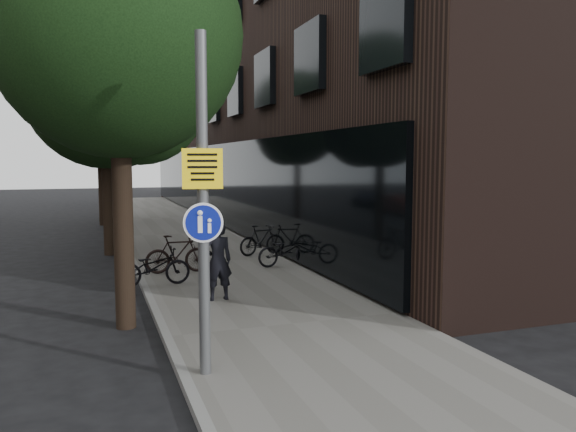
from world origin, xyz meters
name	(u,v)px	position (x,y,z in m)	size (l,w,h in m)	color
ground	(365,408)	(0.00, 0.00, 0.00)	(120.00, 120.00, 0.00)	black
sidewalk	(215,264)	(0.25, 10.00, 0.06)	(4.50, 60.00, 0.12)	#62605B
curb_edge	(136,268)	(-2.00, 10.00, 0.07)	(0.15, 60.00, 0.13)	slate
building_right_dark_brick	(319,48)	(8.50, 22.00, 9.00)	(12.00, 40.00, 18.00)	black
street_tree_near	(122,46)	(-2.53, 4.64, 5.11)	(4.40, 4.40, 7.50)	black
street_tree_mid	(107,97)	(-2.53, 13.14, 5.11)	(5.00, 5.00, 7.80)	black
street_tree_far	(101,117)	(-2.53, 22.14, 5.11)	(5.00, 5.00, 7.80)	black
signpost	(203,205)	(-1.71, 1.50, 2.47)	(0.53, 0.16, 4.65)	#595B5E
pedestrian	(218,261)	(-0.65, 5.50, 0.96)	(0.62, 0.40, 1.69)	black
parked_bike_facade_near	(287,250)	(2.00, 8.66, 0.57)	(0.60, 1.72, 0.90)	black
parked_bike_facade_far	(261,240)	(1.86, 10.67, 0.60)	(0.45, 1.59, 0.95)	black
parked_bike_curb_near	(153,267)	(-1.80, 7.33, 0.57)	(0.60, 1.73, 0.91)	black
parked_bike_curb_far	(178,254)	(-1.03, 8.70, 0.62)	(0.47, 1.68, 1.01)	black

